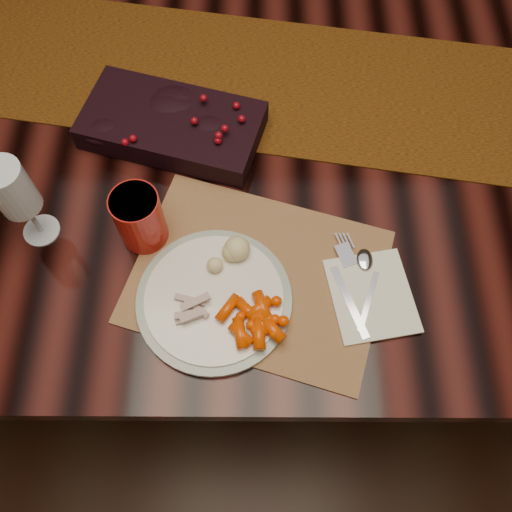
{
  "coord_description": "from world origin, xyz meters",
  "views": [
    {
      "loc": [
        0.01,
        -0.64,
        1.59
      ],
      "look_at": [
        0.0,
        -0.25,
        0.8
      ],
      "focal_mm": 38.0,
      "sensor_mm": 36.0,
      "label": 1
    }
  ],
  "objects_px": {
    "centerpiece": "(172,122)",
    "red_cup": "(140,218)",
    "turkey_shreds": "(193,307)",
    "wine_glass": "(22,204)",
    "dining_table": "(255,240)",
    "placemat_main": "(258,276)",
    "dinner_plate": "(214,299)",
    "napkin": "(372,296)",
    "mashed_potatoes": "(225,256)",
    "baby_carrots": "(253,319)"
  },
  "relations": [
    {
      "from": "placemat_main",
      "to": "red_cup",
      "type": "bearing_deg",
      "value": 175.22
    },
    {
      "from": "dining_table",
      "to": "baby_carrots",
      "type": "bearing_deg",
      "value": -89.91
    },
    {
      "from": "red_cup",
      "to": "wine_glass",
      "type": "distance_m",
      "value": 0.19
    },
    {
      "from": "turkey_shreds",
      "to": "napkin",
      "type": "distance_m",
      "value": 0.29
    },
    {
      "from": "dinner_plate",
      "to": "centerpiece",
      "type": "bearing_deg",
      "value": 104.82
    },
    {
      "from": "dining_table",
      "to": "wine_glass",
      "type": "bearing_deg",
      "value": -154.0
    },
    {
      "from": "centerpiece",
      "to": "placemat_main",
      "type": "relative_size",
      "value": 0.8
    },
    {
      "from": "turkey_shreds",
      "to": "red_cup",
      "type": "distance_m",
      "value": 0.18
    },
    {
      "from": "mashed_potatoes",
      "to": "turkey_shreds",
      "type": "xyz_separation_m",
      "value": [
        -0.05,
        -0.08,
        -0.01
      ]
    },
    {
      "from": "turkey_shreds",
      "to": "wine_glass",
      "type": "height_order",
      "value": "wine_glass"
    },
    {
      "from": "wine_glass",
      "to": "dinner_plate",
      "type": "bearing_deg",
      "value": -23.06
    },
    {
      "from": "baby_carrots",
      "to": "red_cup",
      "type": "relative_size",
      "value": 0.91
    },
    {
      "from": "centerpiece",
      "to": "red_cup",
      "type": "relative_size",
      "value": 2.97
    },
    {
      "from": "placemat_main",
      "to": "baby_carrots",
      "type": "relative_size",
      "value": 4.09
    },
    {
      "from": "placemat_main",
      "to": "napkin",
      "type": "relative_size",
      "value": 2.72
    },
    {
      "from": "centerpiece",
      "to": "wine_glass",
      "type": "height_order",
      "value": "wine_glass"
    },
    {
      "from": "baby_carrots",
      "to": "mashed_potatoes",
      "type": "bearing_deg",
      "value": 114.27
    },
    {
      "from": "dining_table",
      "to": "baby_carrots",
      "type": "xyz_separation_m",
      "value": [
        0.0,
        -0.35,
        0.4
      ]
    },
    {
      "from": "dinner_plate",
      "to": "red_cup",
      "type": "xyz_separation_m",
      "value": [
        -0.13,
        0.12,
        0.05
      ]
    },
    {
      "from": "centerpiece",
      "to": "turkey_shreds",
      "type": "xyz_separation_m",
      "value": [
        0.06,
        -0.37,
        -0.01
      ]
    },
    {
      "from": "centerpiece",
      "to": "napkin",
      "type": "distance_m",
      "value": 0.49
    },
    {
      "from": "centerpiece",
      "to": "wine_glass",
      "type": "relative_size",
      "value": 1.8
    },
    {
      "from": "centerpiece",
      "to": "red_cup",
      "type": "distance_m",
      "value": 0.23
    },
    {
      "from": "centerpiece",
      "to": "dinner_plate",
      "type": "xyz_separation_m",
      "value": [
        0.09,
        -0.35,
        -0.02
      ]
    },
    {
      "from": "mashed_potatoes",
      "to": "napkin",
      "type": "bearing_deg",
      "value": -12.71
    },
    {
      "from": "dining_table",
      "to": "mashed_potatoes",
      "type": "xyz_separation_m",
      "value": [
        -0.05,
        -0.25,
        0.41
      ]
    },
    {
      "from": "dinner_plate",
      "to": "red_cup",
      "type": "bearing_deg",
      "value": 135.24
    },
    {
      "from": "red_cup",
      "to": "wine_glass",
      "type": "relative_size",
      "value": 0.61
    },
    {
      "from": "dining_table",
      "to": "centerpiece",
      "type": "bearing_deg",
      "value": 168.26
    },
    {
      "from": "turkey_shreds",
      "to": "red_cup",
      "type": "xyz_separation_m",
      "value": [
        -0.09,
        0.15,
        0.03
      ]
    },
    {
      "from": "wine_glass",
      "to": "dining_table",
      "type": "bearing_deg",
      "value": 26.0
    },
    {
      "from": "centerpiece",
      "to": "red_cup",
      "type": "bearing_deg",
      "value": -98.63
    },
    {
      "from": "dining_table",
      "to": "baby_carrots",
      "type": "distance_m",
      "value": 0.54
    },
    {
      "from": "wine_glass",
      "to": "red_cup",
      "type": "bearing_deg",
      "value": -2.37
    },
    {
      "from": "placemat_main",
      "to": "wine_glass",
      "type": "bearing_deg",
      "value": -175.77
    },
    {
      "from": "dining_table",
      "to": "placemat_main",
      "type": "relative_size",
      "value": 4.35
    },
    {
      "from": "centerpiece",
      "to": "turkey_shreds",
      "type": "distance_m",
      "value": 0.37
    },
    {
      "from": "baby_carrots",
      "to": "napkin",
      "type": "height_order",
      "value": "baby_carrots"
    },
    {
      "from": "centerpiece",
      "to": "napkin",
      "type": "xyz_separation_m",
      "value": [
        0.35,
        -0.34,
        -0.03
      ]
    },
    {
      "from": "dining_table",
      "to": "placemat_main",
      "type": "bearing_deg",
      "value": -88.37
    },
    {
      "from": "dinner_plate",
      "to": "mashed_potatoes",
      "type": "bearing_deg",
      "value": 75.09
    },
    {
      "from": "placemat_main",
      "to": "dining_table",
      "type": "bearing_deg",
      "value": 108.58
    },
    {
      "from": "red_cup",
      "to": "napkin",
      "type": "bearing_deg",
      "value": -16.62
    },
    {
      "from": "mashed_potatoes",
      "to": "centerpiece",
      "type": "bearing_deg",
      "value": 111.05
    },
    {
      "from": "turkey_shreds",
      "to": "red_cup",
      "type": "relative_size",
      "value": 0.66
    },
    {
      "from": "baby_carrots",
      "to": "centerpiece",
      "type": "bearing_deg",
      "value": 111.94
    },
    {
      "from": "centerpiece",
      "to": "turkey_shreds",
      "type": "relative_size",
      "value": 4.52
    },
    {
      "from": "placemat_main",
      "to": "turkey_shreds",
      "type": "xyz_separation_m",
      "value": [
        -0.1,
        -0.07,
        0.03
      ]
    },
    {
      "from": "dining_table",
      "to": "placemat_main",
      "type": "xyz_separation_m",
      "value": [
        0.01,
        -0.27,
        0.38
      ]
    },
    {
      "from": "dining_table",
      "to": "red_cup",
      "type": "xyz_separation_m",
      "value": [
        -0.19,
        -0.19,
        0.43
      ]
    }
  ]
}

